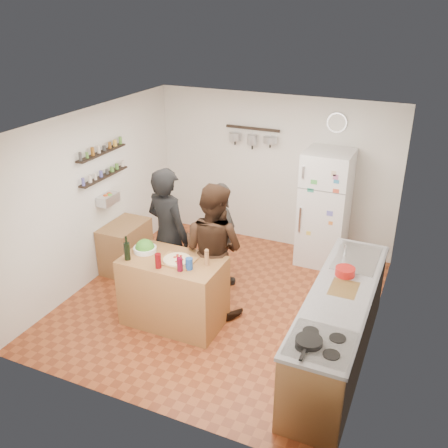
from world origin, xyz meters
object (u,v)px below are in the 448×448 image
at_px(skillet, 309,341).
at_px(salt_canister, 189,264).
at_px(wine_bottle, 127,251).
at_px(salad_bowl, 145,249).
at_px(fridge, 324,208).
at_px(side_table, 126,246).
at_px(counter_run, 338,328).
at_px(person_back, 221,235).
at_px(pepper_mill, 207,259).
at_px(person_left, 168,235).
at_px(wall_clock, 337,123).
at_px(red_bowl, 345,272).
at_px(person_center, 213,249).
at_px(prep_island, 174,291).

bearing_deg(skillet, salt_canister, 154.55).
bearing_deg(salt_canister, wine_bottle, -172.87).
xyz_separation_m(salad_bowl, fridge, (1.74, 2.34, -0.04)).
relative_size(wine_bottle, salt_canister, 1.59).
xyz_separation_m(skillet, side_table, (-3.34, 1.85, -0.58)).
distance_m(salad_bowl, counter_run, 2.54).
xyz_separation_m(person_back, side_table, (-1.52, -0.18, -0.41)).
relative_size(pepper_mill, person_left, 0.09).
xyz_separation_m(skillet, wall_clock, (-0.65, 3.63, 1.21)).
relative_size(counter_run, skillet, 10.27).
distance_m(counter_run, red_bowl, 0.65).
height_order(person_center, fridge, fridge).
distance_m(person_left, fridge, 2.51).
bearing_deg(skillet, fridge, 101.13).
relative_size(wine_bottle, pepper_mill, 1.31).
relative_size(pepper_mill, side_table, 0.21).
relative_size(salt_canister, wall_clock, 0.47).
xyz_separation_m(prep_island, counter_run, (2.07, 0.09, -0.01)).
bearing_deg(person_center, red_bowl, -171.20).
bearing_deg(pepper_mill, side_table, 154.07).
height_order(person_center, side_table, person_center).
relative_size(prep_island, counter_run, 0.48).
height_order(person_left, person_back, person_left).
height_order(prep_island, person_left, person_left).
height_order(salad_bowl, person_center, person_center).
xyz_separation_m(salad_bowl, side_table, (-0.95, 0.88, -0.57)).
relative_size(counter_run, fridge, 1.46).
distance_m(salt_canister, person_center, 0.61).
xyz_separation_m(person_center, counter_run, (1.74, -0.40, -0.44)).
distance_m(person_left, counter_run, 2.51).
xyz_separation_m(counter_run, wall_clock, (-0.75, 2.63, 1.70)).
xyz_separation_m(prep_island, wine_bottle, (-0.50, -0.22, 0.57)).
distance_m(wine_bottle, salt_canister, 0.81).
bearing_deg(wine_bottle, wall_clock, 58.23).
bearing_deg(person_back, person_left, 86.77).
relative_size(salt_canister, person_back, 0.09).
bearing_deg(salad_bowl, pepper_mill, 0.00).
distance_m(skillet, side_table, 3.86).
distance_m(skillet, wall_clock, 3.88).
height_order(prep_island, person_center, person_center).
distance_m(wine_bottle, side_table, 1.59).
bearing_deg(person_left, prep_island, 140.09).
bearing_deg(salad_bowl, person_left, 82.02).
height_order(red_bowl, wall_clock, wall_clock).
relative_size(wine_bottle, red_bowl, 0.99).
bearing_deg(red_bowl, prep_island, -166.88).
bearing_deg(wine_bottle, pepper_mill, 15.87).
bearing_deg(prep_island, side_table, 145.70).
bearing_deg(side_table, wall_clock, 33.54).
relative_size(prep_island, person_left, 0.66).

